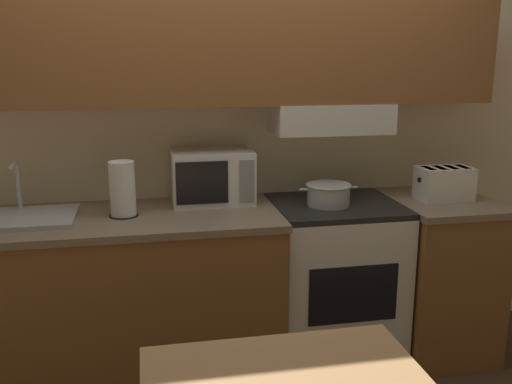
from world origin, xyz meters
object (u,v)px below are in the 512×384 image
paper_towel_roll (122,189)px  toaster (444,183)px  microwave (212,177)px  cooking_pot (328,194)px  stove_range (333,281)px  sink_basin (15,218)px

paper_towel_roll → toaster: bearing=-0.2°
toaster → paper_towel_roll: (-1.73, 0.01, 0.04)m
microwave → paper_towel_roll: (-0.47, -0.19, -0.01)m
cooking_pot → paper_towel_roll: (-1.07, -0.01, 0.07)m
stove_range → sink_basin: (-1.63, -0.02, 0.47)m
stove_range → paper_towel_roll: size_ratio=3.27×
sink_basin → cooking_pot: bearing=-0.2°
microwave → toaster: microwave is taller
toaster → paper_towel_roll: bearing=179.8°
cooking_pot → paper_towel_roll: size_ratio=1.16×
microwave → stove_range: bearing=-13.0°
toaster → paper_towel_roll: size_ratio=1.09×
cooking_pot → toaster: (0.66, -0.01, 0.03)m
toaster → stove_range: bearing=176.1°
microwave → sink_basin: microwave is taller
stove_range → cooking_pot: bearing=-151.4°
stove_range → sink_basin: sink_basin is taller
toaster → sink_basin: bearing=179.6°
stove_range → sink_basin: size_ratio=1.58×
stove_range → cooking_pot: (-0.06, -0.03, 0.51)m
stove_range → cooking_pot: 0.52m
microwave → paper_towel_roll: size_ratio=1.57×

